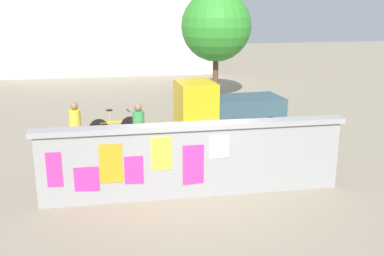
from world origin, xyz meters
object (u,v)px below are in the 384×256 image
Objects in this scene: auto_rickshaw_truck at (224,108)px; motorcycle at (109,160)px; tree_roadside at (216,26)px; bicycle_near at (245,152)px; person_bystander at (75,123)px; bicycle_far at (115,126)px; person_walking at (139,125)px.

auto_rickshaw_truck is 1.95× the size of motorcycle.
bicycle_near is at bearing -97.24° from tree_roadside.
auto_rickshaw_truck is 0.76× the size of tree_roadside.
person_bystander reaches higher than bicycle_near.
bicycle_far is 1.05× the size of person_bystander.
auto_rickshaw_truck is 5.19m from motorcycle.
bicycle_far is 0.35× the size of tree_roadside.
person_bystander is 0.33× the size of tree_roadside.
bicycle_near is at bearing -92.65° from auto_rickshaw_truck.
bicycle_near is 1.05× the size of person_walking.
tree_roadside reaches higher than person_bystander.
tree_roadside is (4.62, 5.03, 2.97)m from bicycle_far.
bicycle_near is at bearing 4.41° from motorcycle.
bicycle_near is 4.99m from person_bystander.
person_walking is 1.88m from person_bystander.
tree_roadside is (3.94, 7.33, 2.35)m from person_walking.
person_bystander is (-1.81, 0.52, 0.00)m from person_walking.
bicycle_near is 1.00× the size of bicycle_far.
auto_rickshaw_truck is 2.18× the size of bicycle_near.
tree_roadside is at bearing 82.76° from bicycle_near.
person_walking is at bearing -146.20° from auto_rickshaw_truck.
auto_rickshaw_truck reaches higher than person_bystander.
tree_roadside reaches higher than motorcycle.
bicycle_near is (3.74, 0.29, -0.10)m from motorcycle.
person_bystander is (-1.13, -1.78, 0.62)m from bicycle_far.
bicycle_far is (-3.69, 0.28, -0.54)m from auto_rickshaw_truck.
tree_roadside is (5.75, 6.81, 2.35)m from person_bystander.
bicycle_near reaches higher than motorcycle.
auto_rickshaw_truck is at bearing 33.80° from person_walking.
person_walking is (0.68, -2.30, 0.62)m from bicycle_far.
person_walking is at bearing -118.30° from tree_roadside.
bicycle_far is 1.05× the size of person_walking.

